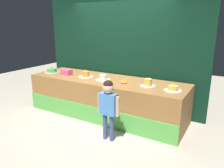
{
  "coord_description": "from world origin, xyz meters",
  "views": [
    {
      "loc": [
        2.46,
        -3.36,
        1.99
      ],
      "look_at": [
        0.29,
        0.32,
        0.81
      ],
      "focal_mm": 34.71,
      "sensor_mm": 36.0,
      "label": 1
    }
  ],
  "objects_px": {
    "pink_box": "(67,72)",
    "cake_left": "(86,75)",
    "donut": "(124,82)",
    "child_figure": "(108,102)",
    "cake_far_left": "(52,71)",
    "cake_far_right": "(173,89)",
    "cake_center": "(103,78)",
    "cake_right": "(148,83)"
  },
  "relations": [
    {
      "from": "cake_left",
      "to": "cake_right",
      "type": "relative_size",
      "value": 1.12
    },
    {
      "from": "child_figure",
      "to": "cake_left",
      "type": "height_order",
      "value": "child_figure"
    },
    {
      "from": "donut",
      "to": "cake_far_left",
      "type": "distance_m",
      "value": 2.01
    },
    {
      "from": "child_figure",
      "to": "cake_right",
      "type": "relative_size",
      "value": 3.54
    },
    {
      "from": "child_figure",
      "to": "pink_box",
      "type": "distance_m",
      "value": 1.84
    },
    {
      "from": "child_figure",
      "to": "donut",
      "type": "distance_m",
      "value": 0.86
    },
    {
      "from": "donut",
      "to": "cake_right",
      "type": "bearing_deg",
      "value": 4.57
    },
    {
      "from": "donut",
      "to": "cake_far_left",
      "type": "height_order",
      "value": "cake_far_left"
    },
    {
      "from": "pink_box",
      "to": "cake_left",
      "type": "distance_m",
      "value": 0.51
    },
    {
      "from": "donut",
      "to": "child_figure",
      "type": "bearing_deg",
      "value": -80.73
    },
    {
      "from": "cake_center",
      "to": "cake_far_right",
      "type": "bearing_deg",
      "value": -0.19
    },
    {
      "from": "pink_box",
      "to": "cake_right",
      "type": "relative_size",
      "value": 0.75
    },
    {
      "from": "pink_box",
      "to": "cake_far_right",
      "type": "height_order",
      "value": "cake_far_right"
    },
    {
      "from": "pink_box",
      "to": "cake_far_right",
      "type": "xyz_separation_m",
      "value": [
        2.52,
        0.02,
        -0.03
      ]
    },
    {
      "from": "donut",
      "to": "cake_left",
      "type": "relative_size",
      "value": 0.41
    },
    {
      "from": "pink_box",
      "to": "donut",
      "type": "distance_m",
      "value": 1.51
    },
    {
      "from": "child_figure",
      "to": "cake_far_right",
      "type": "height_order",
      "value": "child_figure"
    },
    {
      "from": "pink_box",
      "to": "cake_right",
      "type": "distance_m",
      "value": 2.01
    },
    {
      "from": "donut",
      "to": "pink_box",
      "type": "bearing_deg",
      "value": -178.86
    },
    {
      "from": "child_figure",
      "to": "pink_box",
      "type": "bearing_deg",
      "value": 153.88
    },
    {
      "from": "pink_box",
      "to": "cake_far_left",
      "type": "bearing_deg",
      "value": 178.21
    },
    {
      "from": "cake_right",
      "to": "donut",
      "type": "bearing_deg",
      "value": -175.43
    },
    {
      "from": "child_figure",
      "to": "cake_far_left",
      "type": "height_order",
      "value": "child_figure"
    },
    {
      "from": "donut",
      "to": "cake_center",
      "type": "relative_size",
      "value": 0.45
    },
    {
      "from": "cake_far_left",
      "to": "cake_far_right",
      "type": "height_order",
      "value": "cake_far_right"
    },
    {
      "from": "donut",
      "to": "cake_right",
      "type": "xyz_separation_m",
      "value": [
        0.5,
        0.04,
        0.04
      ]
    },
    {
      "from": "cake_far_left",
      "to": "cake_far_right",
      "type": "xyz_separation_m",
      "value": [
        3.02,
        0.01,
        -0.01
      ]
    },
    {
      "from": "pink_box",
      "to": "cake_right",
      "type": "xyz_separation_m",
      "value": [
        2.01,
        0.07,
        -0.0
      ]
    },
    {
      "from": "pink_box",
      "to": "cake_center",
      "type": "relative_size",
      "value": 0.74
    },
    {
      "from": "cake_left",
      "to": "cake_center",
      "type": "bearing_deg",
      "value": -5.57
    },
    {
      "from": "cake_center",
      "to": "cake_right",
      "type": "relative_size",
      "value": 1.02
    },
    {
      "from": "donut",
      "to": "cake_far_left",
      "type": "bearing_deg",
      "value": -179.59
    },
    {
      "from": "cake_left",
      "to": "cake_far_right",
      "type": "distance_m",
      "value": 2.01
    },
    {
      "from": "pink_box",
      "to": "donut",
      "type": "xyz_separation_m",
      "value": [
        1.51,
        0.03,
        -0.04
      ]
    },
    {
      "from": "child_figure",
      "to": "cake_far_right",
      "type": "bearing_deg",
      "value": 43.61
    },
    {
      "from": "pink_box",
      "to": "donut",
      "type": "bearing_deg",
      "value": 1.14
    },
    {
      "from": "pink_box",
      "to": "cake_left",
      "type": "height_order",
      "value": "cake_left"
    },
    {
      "from": "cake_left",
      "to": "cake_far_left",
      "type": "bearing_deg",
      "value": -176.6
    },
    {
      "from": "donut",
      "to": "cake_center",
      "type": "xyz_separation_m",
      "value": [
        -0.5,
        -0.0,
        0.03
      ]
    },
    {
      "from": "child_figure",
      "to": "donut",
      "type": "relative_size",
      "value": 7.74
    },
    {
      "from": "child_figure",
      "to": "cake_center",
      "type": "bearing_deg",
      "value": 127.51
    },
    {
      "from": "cake_far_left",
      "to": "cake_far_right",
      "type": "bearing_deg",
      "value": 0.11
    }
  ]
}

